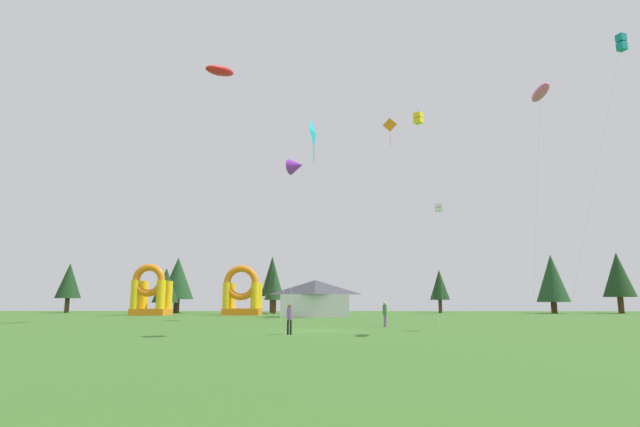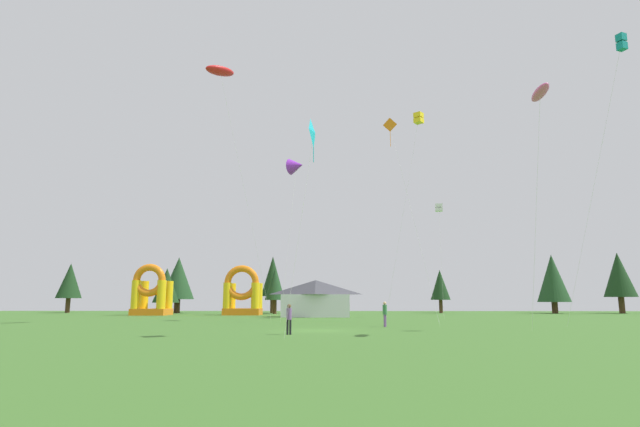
{
  "view_description": "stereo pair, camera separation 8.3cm",
  "coord_description": "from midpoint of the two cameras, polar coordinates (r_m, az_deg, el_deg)",
  "views": [
    {
      "loc": [
        0.97,
        -33.76,
        1.97
      ],
      "look_at": [
        0.0,
        6.44,
        8.85
      ],
      "focal_mm": 28.45,
      "sensor_mm": 36.0,
      "label": 1
    },
    {
      "loc": [
        1.05,
        -33.75,
        1.97
      ],
      "look_at": [
        0.0,
        6.44,
        8.85
      ],
      "focal_mm": 28.45,
      "sensor_mm": 36.0,
      "label": 2
    }
  ],
  "objects": [
    {
      "name": "tree_row_7",
      "position": [
        89.71,
        30.59,
        -5.96
      ],
      "size": [
        4.61,
        4.61,
        9.14
      ],
      "color": "#4C331E",
      "rests_on": "ground_plane"
    },
    {
      "name": "tree_row_4",
      "position": [
        74.79,
        -5.04,
        -7.95
      ],
      "size": [
        2.95,
        2.95,
        6.54
      ],
      "color": "#4C331E",
      "rests_on": "ground_plane"
    },
    {
      "name": "inflatable_blue_arch",
      "position": [
        71.25,
        -18.42,
        -8.71
      ],
      "size": [
        4.51,
        4.1,
        6.66
      ],
      "color": "orange",
      "rests_on": "ground_plane"
    },
    {
      "name": "person_far_side",
      "position": [
        30.04,
        -3.42,
        -11.48
      ],
      "size": [
        0.33,
        0.33,
        1.74
      ],
      "rotation": [
        0.0,
        0.0,
        3.24
      ],
      "color": "black",
      "rests_on": "ground_plane"
    },
    {
      "name": "festival_tent",
      "position": [
        60.86,
        -0.45,
        -9.53
      ],
      "size": [
        7.92,
        3.85,
        4.31
      ],
      "color": "silver",
      "rests_on": "ground_plane"
    },
    {
      "name": "inflatable_yellow_castle",
      "position": [
        69.25,
        -8.68,
        -9.17
      ],
      "size": [
        4.82,
        3.95,
        6.54
      ],
      "color": "orange",
      "rests_on": "ground_plane"
    },
    {
      "name": "tree_row_3",
      "position": [
        79.8,
        -5.31,
        -7.07
      ],
      "size": [
        3.53,
        3.53,
        8.72
      ],
      "color": "#4C331E",
      "rests_on": "ground_plane"
    },
    {
      "name": "kite_cyan_diamond",
      "position": [
        29.35,
        -0.47,
        8.82
      ],
      "size": [
        1.83,
        1.7,
        11.98
      ],
      "color": "#19B7CC",
      "rests_on": "ground_plane"
    },
    {
      "name": "tree_row_5",
      "position": [
        81.33,
        13.38,
        -7.83
      ],
      "size": [
        3.01,
        3.01,
        6.62
      ],
      "color": "#4C331E",
      "rests_on": "ground_plane"
    },
    {
      "name": "kite_white_box",
      "position": [
        61.55,
        13.27,
        0.62
      ],
      "size": [
        1.12,
        3.82,
        13.17
      ],
      "color": "white",
      "rests_on": "ground_plane"
    },
    {
      "name": "kite_red_parafoil",
      "position": [
        49.84,
        -11.13,
        15.44
      ],
      "size": [
        5.91,
        8.12,
        23.81
      ],
      "color": "red",
      "rests_on": "ground_plane"
    },
    {
      "name": "person_left_edge",
      "position": [
        38.86,
        7.37,
        -10.91
      ],
      "size": [
        0.43,
        0.43,
        1.86
      ],
      "rotation": [
        0.0,
        0.0,
        1.06
      ],
      "color": "#724C8C",
      "rests_on": "ground_plane"
    },
    {
      "name": "tree_row_2",
      "position": [
        82.47,
        -15.63,
        -7.05
      ],
      "size": [
        5.03,
        5.03,
        8.57
      ],
      "color": "#4C331E",
      "rests_on": "ground_plane"
    },
    {
      "name": "tree_row_6",
      "position": [
        85.2,
        24.73,
        -6.63
      ],
      "size": [
        4.79,
        4.79,
        8.84
      ],
      "color": "#4C331E",
      "rests_on": "ground_plane"
    },
    {
      "name": "tree_row_1",
      "position": [
        78.27,
        -16.85,
        -7.76
      ],
      "size": [
        3.84,
        3.84,
        6.59
      ],
      "color": "#4C331E",
      "rests_on": "ground_plane"
    },
    {
      "name": "tree_row_0",
      "position": [
        89.98,
        -26.3,
        -6.81
      ],
      "size": [
        3.84,
        3.84,
        7.74
      ],
      "color": "#4C331E",
      "rests_on": "ground_plane"
    },
    {
      "name": "ground_plane",
      "position": [
        33.83,
        -0.22,
        -13.05
      ],
      "size": [
        120.0,
        120.0,
        0.0
      ],
      "primitive_type": "plane",
      "color": "#3D6B28"
    },
    {
      "name": "kite_teal_box",
      "position": [
        42.36,
        30.82,
        16.08
      ],
      "size": [
        2.9,
        6.44,
        20.12
      ],
      "color": "#0C7F7A",
      "rests_on": "ground_plane"
    },
    {
      "name": "kite_purple_delta",
      "position": [
        50.75,
        -2.63,
        5.37
      ],
      "size": [
        2.18,
        3.37,
        15.99
      ],
      "color": "purple",
      "rests_on": "ground_plane"
    },
    {
      "name": "kite_pink_parafoil",
      "position": [
        33.51,
        23.59,
        12.32
      ],
      "size": [
        1.08,
        6.18,
        14.49
      ],
      "color": "#EA599E",
      "rests_on": "ground_plane"
    },
    {
      "name": "kite_orange_diamond",
      "position": [
        48.54,
        7.99,
        9.53
      ],
      "size": [
        3.45,
        4.96,
        18.58
      ],
      "color": "orange",
      "rests_on": "ground_plane"
    },
    {
      "name": "kite_yellow_box",
      "position": [
        60.34,
        11.07,
        10.45
      ],
      "size": [
        4.54,
        3.63,
        23.22
      ],
      "color": "yellow",
      "rests_on": "ground_plane"
    }
  ]
}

